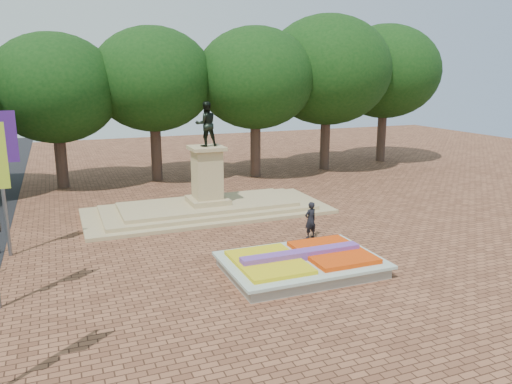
% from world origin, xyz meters
% --- Properties ---
extents(ground, '(90.00, 90.00, 0.00)m').
position_xyz_m(ground, '(0.00, 0.00, 0.00)').
color(ground, brown).
rests_on(ground, ground).
extents(flower_bed, '(6.30, 4.30, 0.91)m').
position_xyz_m(flower_bed, '(1.03, -2.00, 0.38)').
color(flower_bed, gray).
rests_on(flower_bed, ground).
extents(monument, '(14.00, 6.00, 6.40)m').
position_xyz_m(monument, '(0.00, 8.00, 0.88)').
color(monument, tan).
rests_on(monument, ground).
extents(tree_row_back, '(44.80, 8.80, 10.43)m').
position_xyz_m(tree_row_back, '(2.33, 18.00, 6.67)').
color(tree_row_back, '#36251D').
rests_on(tree_row_back, ground).
extents(pedestrian, '(0.75, 0.57, 1.84)m').
position_xyz_m(pedestrian, '(3.36, 1.67, 0.92)').
color(pedestrian, black).
rests_on(pedestrian, ground).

